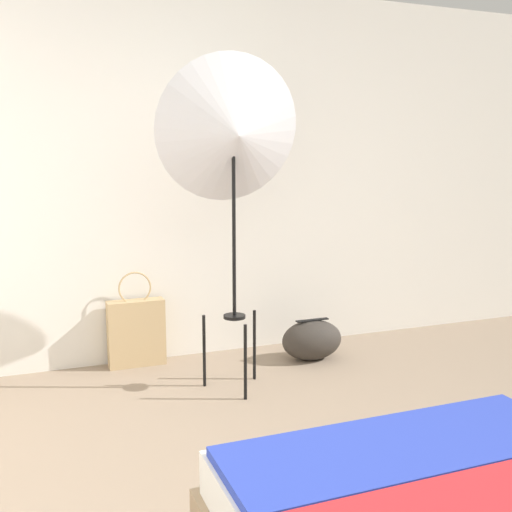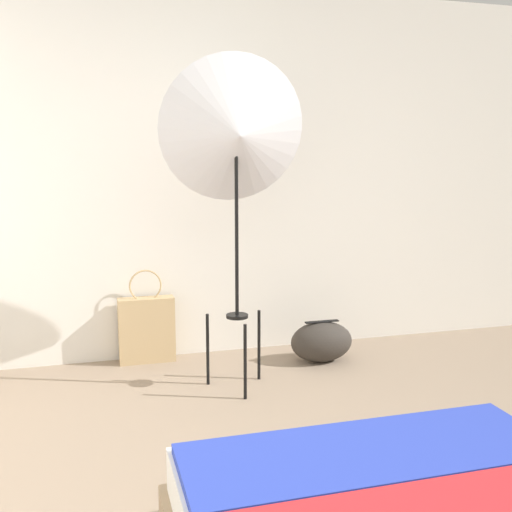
% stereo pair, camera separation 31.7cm
% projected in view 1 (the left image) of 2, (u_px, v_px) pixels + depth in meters
% --- Properties ---
extents(wall_back, '(8.00, 0.05, 2.60)m').
position_uv_depth(wall_back, '(202.00, 176.00, 4.24)').
color(wall_back, silver).
rests_on(wall_back, ground_plane).
extents(photo_umbrella, '(0.89, 0.41, 2.03)m').
position_uv_depth(photo_umbrella, '(233.00, 134.00, 3.50)').
color(photo_umbrella, black).
rests_on(photo_umbrella, ground_plane).
extents(tote_bag, '(0.39, 0.12, 0.66)m').
position_uv_depth(tote_bag, '(136.00, 332.00, 4.12)').
color(tote_bag, tan).
rests_on(tote_bag, ground_plane).
extents(duffel_bag, '(0.45, 0.28, 0.29)m').
position_uv_depth(duffel_bag, '(312.00, 340.00, 4.26)').
color(duffel_bag, '#332D28').
rests_on(duffel_bag, ground_plane).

